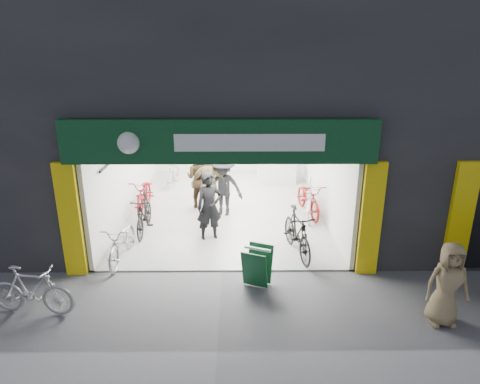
{
  "coord_description": "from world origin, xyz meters",
  "views": [
    {
      "loc": [
        0.34,
        -8.58,
        4.93
      ],
      "look_at": [
        0.42,
        1.5,
        1.4
      ],
      "focal_mm": 32.0,
      "sensor_mm": 36.0,
      "label": 1
    }
  ],
  "objects_px": {
    "parked_bike": "(32,290)",
    "bike_right_front": "(297,233)",
    "sandwich_board": "(257,265)",
    "pedestrian_near": "(447,284)",
    "bike_left_front": "(122,241)"
  },
  "relations": [
    {
      "from": "parked_bike",
      "to": "pedestrian_near",
      "type": "height_order",
      "value": "pedestrian_near"
    },
    {
      "from": "parked_bike",
      "to": "sandwich_board",
      "type": "height_order",
      "value": "parked_bike"
    },
    {
      "from": "bike_right_front",
      "to": "pedestrian_near",
      "type": "distance_m",
      "value": 3.59
    },
    {
      "from": "parked_bike",
      "to": "sandwich_board",
      "type": "bearing_deg",
      "value": -69.49
    },
    {
      "from": "sandwich_board",
      "to": "bike_right_front",
      "type": "bearing_deg",
      "value": 75.88
    },
    {
      "from": "parked_bike",
      "to": "bike_right_front",
      "type": "bearing_deg",
      "value": -58.53
    },
    {
      "from": "bike_left_front",
      "to": "pedestrian_near",
      "type": "relative_size",
      "value": 1.14
    },
    {
      "from": "parked_bike",
      "to": "sandwich_board",
      "type": "distance_m",
      "value": 4.43
    },
    {
      "from": "bike_left_front",
      "to": "bike_right_front",
      "type": "relative_size",
      "value": 0.95
    },
    {
      "from": "bike_right_front",
      "to": "pedestrian_near",
      "type": "xyz_separation_m",
      "value": [
        2.34,
        -2.71,
        0.23
      ]
    },
    {
      "from": "bike_right_front",
      "to": "sandwich_board",
      "type": "xyz_separation_m",
      "value": [
        -1.03,
        -1.38,
        -0.12
      ]
    },
    {
      "from": "pedestrian_near",
      "to": "sandwich_board",
      "type": "xyz_separation_m",
      "value": [
        -3.37,
        1.34,
        -0.34
      ]
    },
    {
      "from": "bike_left_front",
      "to": "sandwich_board",
      "type": "xyz_separation_m",
      "value": [
        3.14,
        -1.15,
        -0.02
      ]
    },
    {
      "from": "parked_bike",
      "to": "sandwich_board",
      "type": "relative_size",
      "value": 1.97
    },
    {
      "from": "bike_left_front",
      "to": "parked_bike",
      "type": "bearing_deg",
      "value": -115.95
    }
  ]
}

